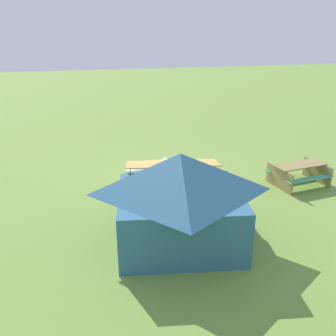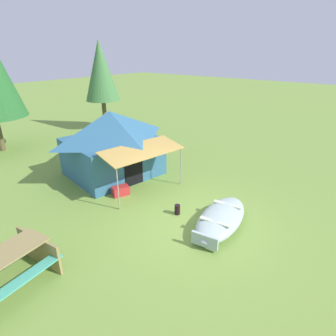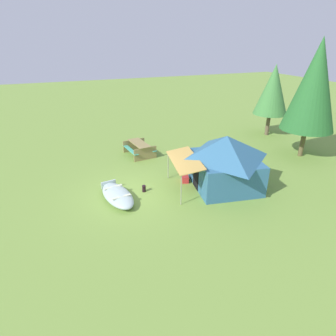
{
  "view_description": "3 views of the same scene",
  "coord_description": "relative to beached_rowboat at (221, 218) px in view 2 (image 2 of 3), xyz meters",
  "views": [
    {
      "loc": [
        3.24,
        12.51,
        5.41
      ],
      "look_at": [
        0.35,
        1.1,
        0.93
      ],
      "focal_mm": 39.64,
      "sensor_mm": 36.0,
      "label": 1
    },
    {
      "loc": [
        -5.68,
        -3.81,
        4.58
      ],
      "look_at": [
        1.1,
        1.66,
        0.82
      ],
      "focal_mm": 29.57,
      "sensor_mm": 36.0,
      "label": 2
    },
    {
      "loc": [
        11.33,
        -2.81,
        6.54
      ],
      "look_at": [
        0.12,
        1.6,
        1.05
      ],
      "focal_mm": 30.65,
      "sensor_mm": 36.0,
      "label": 3
    }
  ],
  "objects": [
    {
      "name": "picnic_table",
      "position": [
        -4.77,
        2.4,
        0.25
      ],
      "size": [
        2.08,
        1.66,
        0.79
      ],
      "color": "olive",
      "rests_on": "ground_plane"
    },
    {
      "name": "ground_plane",
      "position": [
        -0.32,
        0.86,
        -0.24
      ],
      "size": [
        80.0,
        80.0,
        0.0
      ],
      "primitive_type": "plane",
      "color": "olive"
    },
    {
      "name": "canvas_cabin_tent",
      "position": [
        0.5,
        5.06,
        1.06
      ],
      "size": [
        3.83,
        4.5,
        2.5
      ],
      "color": "#316488",
      "rests_on": "ground_plane"
    },
    {
      "name": "beached_rowboat",
      "position": [
        0.0,
        0.0,
        0.0
      ],
      "size": [
        2.66,
        1.46,
        0.46
      ],
      "color": "#A0B5B3",
      "rests_on": "ground_plane"
    },
    {
      "name": "cooler_box",
      "position": [
        -0.54,
        3.52,
        -0.08
      ],
      "size": [
        0.63,
        0.49,
        0.32
      ],
      "primitive_type": "cube",
      "rotation": [
        0.0,
        0.0,
        2.79
      ],
      "color": "red",
      "rests_on": "ground_plane"
    },
    {
      "name": "fuel_can",
      "position": [
        -0.29,
        1.3,
        -0.08
      ],
      "size": [
        0.17,
        0.17,
        0.31
      ],
      "primitive_type": "cylinder",
      "rotation": [
        0.0,
        0.0,
        4.7
      ],
      "color": "black",
      "rests_on": "ground_plane"
    },
    {
      "name": "pine_tree_back_right",
      "position": [
        4.7,
        10.67,
        3.18
      ],
      "size": [
        2.0,
        2.0,
        5.12
      ],
      "color": "brown",
      "rests_on": "ground_plane"
    }
  ]
}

